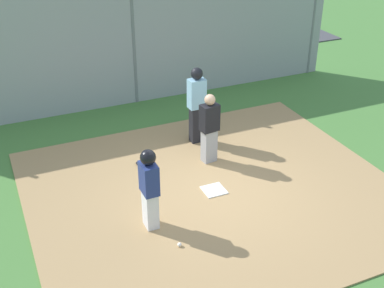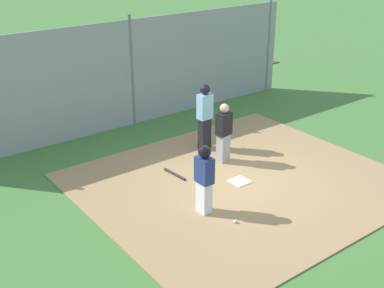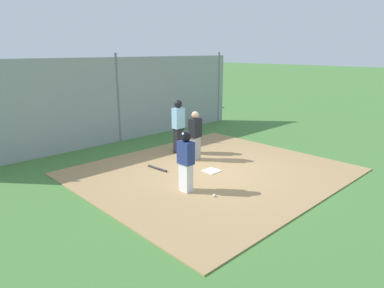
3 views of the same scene
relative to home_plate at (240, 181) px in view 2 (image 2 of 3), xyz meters
name	(u,v)px [view 2 (image 2 of 3)]	position (x,y,z in m)	size (l,w,h in m)	color
ground_plane	(240,183)	(0.00, 0.00, -0.04)	(140.00, 140.00, 0.00)	#477A38
dirt_infield	(240,182)	(0.00, 0.00, -0.03)	(7.20, 6.40, 0.03)	#A88456
home_plate	(240,181)	(0.00, 0.00, 0.00)	(0.44, 0.44, 0.02)	white
catcher	(224,132)	(-0.42, -1.12, 0.81)	(0.41, 0.31, 1.58)	#9E9EA3
umpire	(205,115)	(-0.55, -2.06, 0.96)	(0.39, 0.27, 1.83)	black
runner	(204,175)	(1.53, 0.55, 0.87)	(0.28, 0.38, 1.56)	silver
baseball_bat	(175,174)	(1.05, -1.22, 0.02)	(0.06, 0.06, 0.78)	black
baseball	(235,221)	(1.29, 1.29, 0.03)	(0.07, 0.07, 0.07)	white
backstop_fence	(132,73)	(0.00, -4.89, 1.56)	(12.00, 0.10, 3.35)	#93999E
parking_lot	(67,85)	(0.00, -9.92, -0.02)	(18.00, 5.20, 0.04)	#424247
parked_car_silver	(75,66)	(-0.54, -10.20, 0.57)	(4.43, 2.42, 1.28)	#B2B2B7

